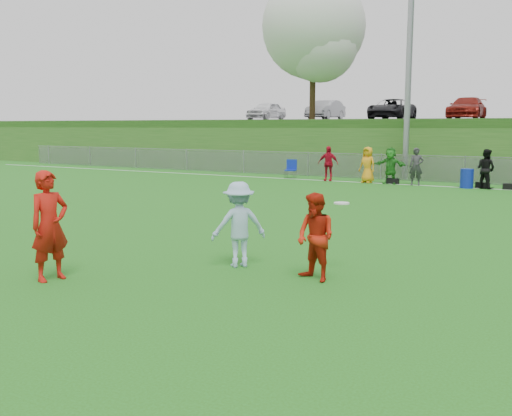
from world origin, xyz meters
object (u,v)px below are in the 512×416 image
Objects in this scene: player_blue at (239,224)px; frisbee at (342,203)px; player_red_center at (316,237)px; recycling_bin at (467,178)px; player_red_left at (50,226)px.

frisbee is at bearing 152.47° from player_blue.
player_red_center is 0.94× the size of player_blue.
player_blue is 5.71× the size of frisbee.
player_red_center is at bearing -89.21° from recycling_bin.
frisbee is (1.84, 0.58, 0.46)m from player_blue.
player_red_left is at bearing -101.24° from recycling_bin.
frisbee is at bearing -43.37° from player_red_left.
player_red_center is at bearing -50.19° from player_red_left.
player_red_left is 1.18× the size of player_blue.
recycling_bin is (3.81, 19.14, -0.55)m from player_red_left.
player_red_center is 0.95m from frisbee.
recycling_bin is at bearing 112.63° from player_red_center.
player_red_left is at bearing 1.01° from player_blue.
player_blue is 1.99m from frisbee.
frisbee is at bearing 100.22° from player_red_center.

